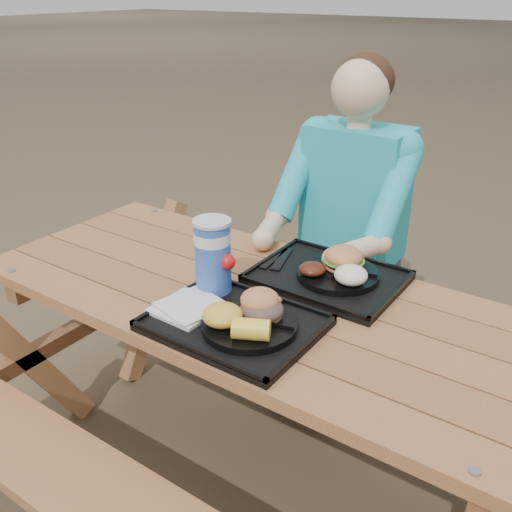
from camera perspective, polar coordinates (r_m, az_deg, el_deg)
The scene contains 18 objects.
ground at distance 2.21m, azimuth 0.00°, elevation -21.02°, with size 60.00×60.00×0.00m, color #999999.
picnic_table at distance 1.96m, azimuth 0.00°, elevation -13.46°, with size 1.80×1.49×0.75m, color #999999, non-canonical shape.
tray_near at distance 1.58m, azimuth -2.18°, elevation -6.83°, with size 0.45×0.35×0.02m, color black.
tray_far at distance 1.83m, azimuth 7.17°, elevation -2.25°, with size 0.45×0.35×0.02m, color black.
plate_near at distance 1.54m, azimuth -0.66°, elevation -6.92°, with size 0.26×0.26×0.02m, color black.
plate_far at distance 1.82m, azimuth 8.19°, elevation -1.81°, with size 0.26×0.26×0.02m, color black.
napkin_stack at distance 1.63m, azimuth -6.94°, elevation -5.07°, with size 0.17×0.17×0.02m, color silver.
soda_cup at distance 1.69m, azimuth -4.33°, elevation -0.13°, with size 0.11×0.11×0.22m, color #1640A9.
condiment_bbq at distance 1.65m, azimuth 0.46°, elevation -4.40°, with size 0.05×0.05×0.03m, color black.
condiment_mustard at distance 1.63m, azimuth 1.85°, elevation -4.81°, with size 0.05×0.05×0.03m, color #D1C917.
sandwich at distance 1.53m, azimuth 0.59°, elevation -4.22°, with size 0.11×0.11×0.12m, color #BB7342, non-canonical shape.
mac_cheese at distance 1.51m, azimuth -3.38°, elevation -5.91°, with size 0.11×0.11×0.05m, color gold.
corn_cob at distance 1.45m, azimuth -0.49°, elevation -7.33°, with size 0.10×0.10×0.06m, color yellow, non-canonical shape.
cutlery_far at distance 1.91m, azimuth 2.61°, elevation -0.31°, with size 0.03×0.17×0.01m, color black.
burger at distance 1.81m, azimuth 8.82°, elevation 0.41°, with size 0.12×0.12×0.11m, color #BE7843, non-canonical shape.
baked_beans at distance 1.77m, azimuth 5.64°, elevation -1.30°, with size 0.08×0.08×0.04m, color #491B0E.
potato_salad at distance 1.73m, azimuth 9.47°, elevation -1.89°, with size 0.10×0.10×0.06m, color white.
diner at distance 2.34m, azimuth 9.31°, elevation 0.82°, with size 0.48×0.84×1.28m, color #1995B4, non-canonical shape.
Camera 1 is at (0.87, -1.25, 1.61)m, focal length 40.00 mm.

